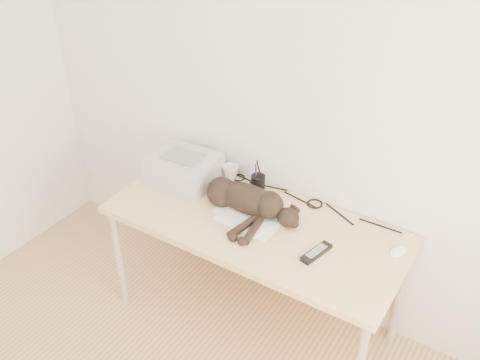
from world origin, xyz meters
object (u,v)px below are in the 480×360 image
Objects in this scene: printer at (184,169)px; mouse at (398,249)px; desk at (263,233)px; cat at (243,199)px; mug at (231,173)px; pen_cup at (258,184)px.

printer reaches higher than mouse.
cat is at bearing -161.69° from desk.
desk is at bearing -151.15° from mouse.
mouse is (0.83, 0.12, -0.06)m from cat.
mug is at bearing -163.65° from mouse.
pen_cup reaches higher than printer.
printer is 0.28m from mug.
mug is at bearing 37.78° from printer.
cat reaches higher than desk.
desk is at bearing -51.17° from pen_cup.
mug is 1.06m from mouse.
desk is 0.74m from mouse.
pen_cup is at bearing 128.83° from desk.
desk is 0.43m from mug.
desk is 7.83× the size of pen_cup.
pen_cup is at bearing 17.74° from printer.
mug is at bearing 150.06° from desk.
printer is 0.51× the size of cat.
cat is (-0.11, -0.04, 0.21)m from desk.
cat is 0.33m from mug.
pen_cup reaches higher than cat.
mug is (-0.23, 0.23, -0.03)m from cat.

